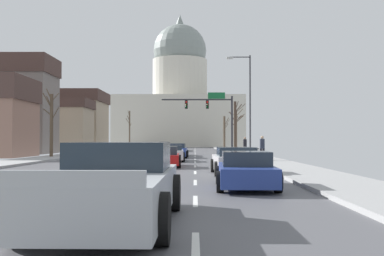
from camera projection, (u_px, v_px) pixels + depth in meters
The scene contains 25 objects.
ground at pixel (150, 160), 36.12m from camera, with size 20.00×180.00×0.20m.
signal_gantry at pixel (212, 110), 52.08m from camera, with size 7.91×0.41×6.69m.
street_lamp_right at pixel (247, 97), 40.05m from camera, with size 2.07×0.24×8.65m.
capitol_building at pixel (180, 103), 108.22m from camera, with size 28.26×21.06×30.66m.
sedan_near_00 at pixel (177, 150), 47.01m from camera, with size 2.09×4.43×1.16m.
sedan_near_01 at pixel (176, 151), 40.59m from camera, with size 2.18×4.41×1.25m.
sedan_near_02 at pixel (171, 153), 34.36m from camera, with size 2.18×4.71×1.18m.
sedan_near_03 at pixel (164, 157), 27.29m from camera, with size 2.07×4.70×1.18m.
sedan_near_04 at pixel (235, 161), 21.31m from camera, with size 2.15×4.25×1.23m.
sedan_near_05 at pixel (246, 171), 15.23m from camera, with size 2.05×4.45×1.19m.
pickup_truck_near_06 at pixel (114, 186), 8.80m from camera, with size 2.38×5.78×1.51m.
sedan_oncoming_00 at pixel (125, 148), 58.69m from camera, with size 2.17×4.72×1.19m.
sedan_oncoming_01 at pixel (160, 146), 71.84m from camera, with size 2.17×4.51×1.21m.
sedan_oncoming_02 at pixel (164, 145), 82.70m from camera, with size 2.04×4.67×1.21m.
flank_building_00 at pixel (12, 105), 53.08m from camera, with size 9.28×6.47×10.94m.
flank_building_01 at pixel (66, 120), 73.77m from camera, with size 12.12×10.31×9.13m.
flank_building_03 at pixel (45, 125), 62.99m from camera, with size 12.34×6.72×7.00m.
bare_tree_00 at pixel (224, 131), 82.10m from camera, with size 1.13×1.98×5.54m.
bare_tree_01 at pixel (129, 128), 81.61m from camera, with size 0.85×2.05×6.47m.
bare_tree_02 at pixel (236, 129), 61.78m from camera, with size 2.01×1.66×5.45m.
bare_tree_03 at pixel (51, 122), 39.96m from camera, with size 1.66×2.29×5.86m.
bare_tree_04 at pixel (235, 125), 56.53m from camera, with size 1.83×2.31×6.05m.
pedestrian_00 at pixel (245, 145), 45.43m from camera, with size 0.35×0.34×1.69m.
pedestrian_01 at pixel (262, 147), 32.97m from camera, with size 0.35×0.34×1.70m.
bicycle_parked at pixel (258, 155), 32.85m from camera, with size 0.12×1.77×0.85m.
Camera 1 is at (3.49, -36.15, 1.57)m, focal length 43.94 mm.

